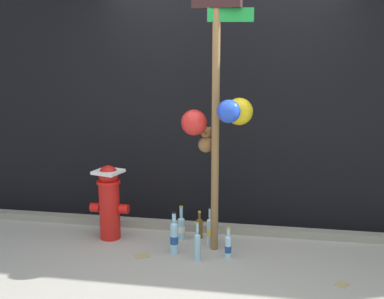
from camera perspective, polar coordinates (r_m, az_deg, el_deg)
ground_plane at (r=4.18m, az=1.69°, el=-14.77°), size 14.00×14.00×0.00m
building_wall at (r=5.05m, az=3.97°, el=9.27°), size 10.00×0.20×3.29m
curb_strip at (r=5.03m, az=3.27°, el=-9.51°), size 8.00×0.12×0.08m
memorial_post at (r=4.26m, az=3.11°, el=6.64°), size 0.67×0.43×2.60m
fire_hydrant at (r=4.82m, az=-10.02°, el=-6.10°), size 0.39×0.31×0.76m
bottle_0 at (r=4.84m, az=0.91°, el=-9.40°), size 0.07×0.07×0.29m
bottle_1 at (r=4.48m, az=-2.18°, el=-10.52°), size 0.08×0.08×0.41m
bottle_2 at (r=4.44m, az=4.42°, el=-11.58°), size 0.06×0.06×0.29m
bottle_3 at (r=4.35m, az=0.65°, el=-11.54°), size 0.06×0.06×0.36m
bottle_4 at (r=4.67m, az=2.20°, el=-9.78°), size 0.07×0.07×0.39m
bottle_5 at (r=4.80m, az=-1.31°, el=-9.39°), size 0.07×0.07×0.35m
litter_0 at (r=4.51m, az=-6.11°, el=-12.72°), size 0.18×0.17×0.01m
litter_1 at (r=4.18m, az=17.80°, el=-15.33°), size 0.14×0.14×0.01m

